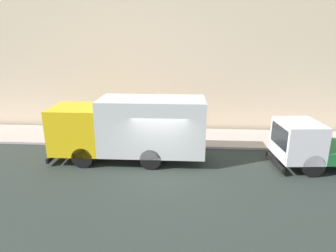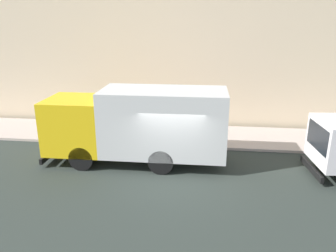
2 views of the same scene
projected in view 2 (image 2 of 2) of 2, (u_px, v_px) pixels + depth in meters
The scene contains 5 objects.
ground at pixel (171, 177), 12.84m from camera, with size 80.00×80.00×0.00m, color #2A322D.
sidewalk at pixel (181, 135), 17.22m from camera, with size 3.32×30.00×0.13m, color #B7A79E.
building_facade at pixel (186, 26), 17.58m from camera, with size 0.50×30.00×10.94m, color beige.
large_utility_truck at pixel (138, 123), 13.66m from camera, with size 2.36×7.52×3.15m.
pedestrian_walking at pixel (89, 111), 18.16m from camera, with size 0.53×0.53×1.67m.
Camera 2 is at (-11.53, -1.25, 5.86)m, focal length 35.46 mm.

